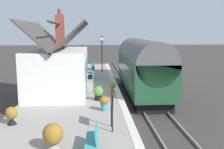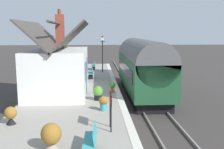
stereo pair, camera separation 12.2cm
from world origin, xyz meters
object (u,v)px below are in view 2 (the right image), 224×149
station_building (59,69)px  planter_by_door (76,69)px  planter_bench_left (11,115)px  planter_corner_building (103,103)px  planter_bench_right (112,87)px  lamp_post_platform (102,47)px  planter_under_sign (98,93)px  bench_near_building (92,139)px  bench_by_lamp (91,73)px  bench_platform_end (94,65)px  station_sign_board (111,102)px  planter_edge_far (51,136)px  train (142,67)px

station_building → planter_by_door: station_building is taller
planter_bench_left → planter_corner_building: (1.80, -4.13, 0.00)m
station_building → planter_bench_right: bearing=-92.4°
lamp_post_platform → planter_under_sign: bearing=177.2°
bench_near_building → lamp_post_platform: lamp_post_platform is taller
lamp_post_platform → bench_near_building: bearing=177.4°
bench_by_lamp → planter_by_door: bearing=24.2°
bench_platform_end → station_sign_board: (-17.61, -0.83, 0.71)m
bench_near_building → planter_corner_building: (4.77, -0.53, -0.05)m
bench_platform_end → planter_bench_left: size_ratio=1.71×
planter_bench_left → planter_by_door: 15.19m
planter_edge_far → station_sign_board: 2.88m
train → bench_near_building: train is taller
train → planter_corner_building: size_ratio=13.38×
planter_edge_far → bench_near_building: bearing=-102.4°
bench_by_lamp → planter_corner_building: size_ratio=1.78×
train → bench_by_lamp: bearing=52.5°
bench_platform_end → planter_bench_right: bench_platform_end is taller
planter_corner_building → station_sign_board: size_ratio=0.51×
planter_bench_right → bench_platform_end: bearing=6.8°
station_building → station_sign_board: station_building is taller
station_building → lamp_post_platform: 9.32m
planter_under_sign → planter_corner_building: planter_under_sign is taller
planter_bench_left → bench_platform_end: bearing=-11.9°
planter_by_door → planter_corner_building: 13.51m
bench_by_lamp → lamp_post_platform: bearing=-18.0°
planter_under_sign → station_building: bearing=50.7°
planter_bench_right → planter_corner_building: bearing=170.3°
bench_platform_end → planter_corner_building: bearing=-177.7°
planter_bench_left → planter_corner_building: planter_bench_left is taller
bench_platform_end → planter_edge_far: size_ratio=1.47×
bench_platform_end → planter_corner_building: 14.95m
station_building → planter_bench_right: station_building is taller
station_building → planter_bench_left: bearing=167.8°
bench_by_lamp → station_sign_board: size_ratio=0.90×
planter_edge_far → planter_corner_building: bearing=-23.3°
planter_edge_far → station_sign_board: size_ratio=0.61×
station_building → bench_by_lamp: (5.46, -2.04, -1.12)m
planter_bench_right → station_sign_board: (-6.75, 0.47, 0.81)m
bench_by_lamp → station_sign_board: (-12.36, -1.02, 0.71)m
planter_by_door → planter_corner_building: planter_corner_building is taller
bench_platform_end → planter_edge_far: planter_edge_far is taller
train → lamp_post_platform: (6.32, 2.90, 1.18)m
train → planter_under_sign: train is taller
bench_near_building → station_sign_board: bearing=-19.9°
train → station_building: (-2.42, 6.00, 0.23)m
planter_by_door → planter_bench_right: bearing=-161.3°
planter_bench_right → planter_corner_building: 4.14m
lamp_post_platform → bench_by_lamp: bearing=162.0°
bench_by_lamp → planter_edge_far: 14.20m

